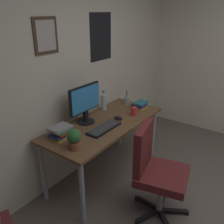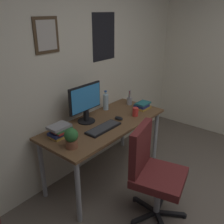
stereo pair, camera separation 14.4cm
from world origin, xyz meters
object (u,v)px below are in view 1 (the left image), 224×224
water_bottle (104,102)px  pen_cup (127,100)px  computer_mouse (118,118)px  potted_plant (74,139)px  book_stack_right (61,132)px  monitor (85,102)px  coffee_mug_near (134,111)px  book_stack_left (140,105)px  office_chair (155,168)px  keyboard (104,128)px

water_bottle → pen_cup: bearing=-20.5°
computer_mouse → water_bottle: (0.14, 0.32, 0.09)m
potted_plant → book_stack_right: potted_plant is taller
monitor → potted_plant: monitor is taller
water_bottle → book_stack_right: water_bottle is taller
coffee_mug_near → potted_plant: 0.99m
computer_mouse → book_stack_left: (0.47, -0.03, 0.02)m
office_chair → book_stack_left: (0.81, 0.64, 0.24)m
keyboard → monitor: bearing=85.3°
book_stack_left → computer_mouse: bearing=176.7°
water_bottle → pen_cup: size_ratio=1.26×
pen_cup → book_stack_right: size_ratio=0.93×
keyboard → book_stack_right: size_ratio=1.99×
keyboard → computer_mouse: bearing=4.7°
keyboard → coffee_mug_near: size_ratio=3.97×
keyboard → pen_cup: 0.82m
water_bottle → book_stack_right: (-0.84, -0.12, -0.04)m
water_bottle → potted_plant: size_ratio=1.29×
pen_cup → computer_mouse: bearing=-158.0°
coffee_mug_near → book_stack_right: size_ratio=0.50×
potted_plant → book_stack_right: bearing=73.2°
monitor → computer_mouse: size_ratio=4.18×
water_bottle → book_stack_left: (0.32, -0.35, -0.06)m
water_bottle → keyboard: bearing=-141.9°
coffee_mug_near → pen_cup: size_ratio=0.54×
computer_mouse → pen_cup: size_ratio=0.55×
monitor → potted_plant: 0.60m
potted_plant → book_stack_left: (1.24, 0.02, -0.06)m
book_stack_left → book_stack_right: book_stack_right is taller
office_chair → book_stack_left: 1.06m
monitor → book_stack_right: size_ratio=2.13×
computer_mouse → book_stack_left: 0.47m
potted_plant → monitor: bearing=31.6°
pen_cup → potted_plant: bearing=-169.1°
office_chair → book_stack_right: (-0.35, 0.87, 0.27)m
book_stack_right → coffee_mug_near: bearing=-17.8°
monitor → book_stack_left: bearing=-20.9°
monitor → book_stack_left: size_ratio=2.30×
pen_cup → book_stack_right: bearing=179.4°
keyboard → potted_plant: bearing=-177.4°
coffee_mug_near → book_stack_left: size_ratio=0.54×
coffee_mug_near → book_stack_right: (-0.91, 0.29, 0.01)m
keyboard → coffee_mug_near: (0.52, -0.06, 0.04)m
keyboard → water_bottle: 0.57m
office_chair → potted_plant: 0.81m
keyboard → pen_cup: (0.79, 0.22, 0.04)m
office_chair → coffee_mug_near: size_ratio=8.76×
keyboard → pen_cup: bearing=15.7°
potted_plant → book_stack_left: potted_plant is taller
keyboard → computer_mouse: computer_mouse is taller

